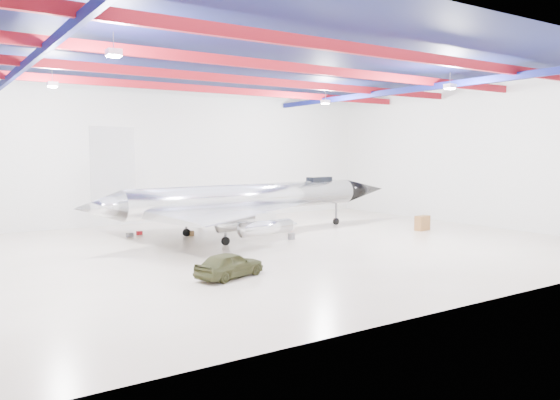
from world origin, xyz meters
TOP-DOWN VIEW (x-y plane):
  - floor at (0.00, 0.00)m, footprint 40.00×40.00m
  - wall_back at (0.00, 15.00)m, footprint 40.00×0.00m
  - wall_right at (20.00, 0.00)m, footprint 0.00×30.00m
  - ceiling at (0.00, 0.00)m, footprint 40.00×40.00m
  - ceiling_structure at (0.00, 0.00)m, footprint 39.50×29.50m
  - jet_aircraft at (2.45, 4.71)m, footprint 26.51×16.81m
  - jeep at (-4.93, -6.02)m, footprint 3.83×2.46m
  - desk at (14.21, -0.33)m, footprint 1.27×0.76m
  - toolbox_red at (-4.02, 9.08)m, footprint 0.40×0.33m
  - engine_drum at (3.75, 1.55)m, footprint 0.56×0.56m
  - crate_small at (-4.89, 8.52)m, footprint 0.49×0.44m
  - tool_chest at (6.26, 5.43)m, footprint 0.53×0.53m
  - oil_barrel at (-1.20, 6.70)m, footprint 0.61×0.55m
  - spares_box at (1.05, 9.92)m, footprint 0.49×0.49m

SIDE VIEW (x-z plane):
  - floor at x=0.00m, z-range 0.00..0.00m
  - toolbox_red at x=-4.02m, z-range 0.00..0.27m
  - crate_small at x=-4.89m, z-range 0.00..0.28m
  - oil_barrel at x=-1.20m, z-range 0.00..0.35m
  - tool_chest at x=6.26m, z-range 0.00..0.38m
  - spares_box at x=1.05m, z-range 0.00..0.39m
  - engine_drum at x=3.75m, z-range 0.00..0.43m
  - desk at x=14.21m, z-range 0.00..1.10m
  - jeep at x=-4.93m, z-range 0.00..1.21m
  - jet_aircraft at x=2.45m, z-range -1.24..5.99m
  - wall_back at x=0.00m, z-range -14.50..25.50m
  - wall_right at x=20.00m, z-range -9.50..20.50m
  - ceiling_structure at x=0.00m, z-range 9.79..10.86m
  - ceiling at x=0.00m, z-range 11.00..11.00m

